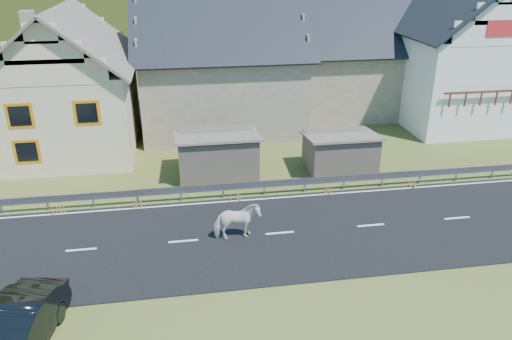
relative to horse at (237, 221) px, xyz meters
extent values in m
plane|color=#414F1D|center=(1.80, 0.11, -0.82)|extent=(160.00, 160.00, 0.00)
cube|color=black|center=(1.80, 0.11, -0.80)|extent=(60.00, 7.00, 0.04)
cube|color=silver|center=(1.80, 0.11, -0.77)|extent=(60.00, 6.60, 0.01)
cube|color=#93969B|center=(1.80, 3.79, -0.24)|extent=(28.00, 0.08, 0.34)
cube|color=#93969B|center=(-10.20, 3.81, -0.47)|extent=(0.10, 0.06, 0.70)
cube|color=#93969B|center=(-8.20, 3.81, -0.47)|extent=(0.10, 0.06, 0.70)
cube|color=#93969B|center=(-6.20, 3.81, -0.47)|extent=(0.10, 0.06, 0.70)
cube|color=#93969B|center=(-4.20, 3.81, -0.47)|extent=(0.10, 0.06, 0.70)
cube|color=#93969B|center=(-2.20, 3.81, -0.47)|extent=(0.10, 0.06, 0.70)
cube|color=#93969B|center=(-0.20, 3.81, -0.47)|extent=(0.10, 0.06, 0.70)
cube|color=#93969B|center=(1.80, 3.81, -0.47)|extent=(0.10, 0.06, 0.70)
cube|color=#93969B|center=(3.80, 3.81, -0.47)|extent=(0.10, 0.06, 0.70)
cube|color=#93969B|center=(5.80, 3.81, -0.47)|extent=(0.10, 0.06, 0.70)
cube|color=#93969B|center=(7.80, 3.81, -0.47)|extent=(0.10, 0.06, 0.70)
cube|color=#93969B|center=(9.80, 3.81, -0.47)|extent=(0.10, 0.06, 0.70)
cube|color=#93969B|center=(11.80, 3.81, -0.47)|extent=(0.10, 0.06, 0.70)
cube|color=#93969B|center=(13.80, 3.81, -0.47)|extent=(0.10, 0.06, 0.70)
cube|color=brown|center=(-0.20, 6.61, 0.28)|extent=(4.30, 3.30, 2.40)
cube|color=brown|center=(6.30, 6.11, 0.18)|extent=(3.80, 2.90, 2.20)
cube|color=beige|center=(-8.20, 12.11, 1.68)|extent=(7.00, 9.00, 5.00)
cube|color=orange|center=(-9.80, 7.61, 2.58)|extent=(1.30, 0.12, 1.30)
cube|color=orange|center=(-6.60, 7.61, 2.58)|extent=(1.30, 0.12, 1.30)
cube|color=orange|center=(-9.80, 7.61, 0.68)|extent=(1.30, 0.12, 1.30)
cube|color=tan|center=(-10.20, 13.61, 5.74)|extent=(0.70, 0.70, 2.40)
cube|color=tan|center=(0.80, 15.11, 1.68)|extent=(10.00, 9.00, 5.00)
cube|color=tan|center=(10.80, 17.11, 1.48)|extent=(9.00, 8.00, 4.60)
cube|color=white|center=(16.80, 14.11, 2.18)|extent=(8.00, 10.00, 6.00)
cube|color=red|center=(16.80, 9.08, 5.98)|extent=(2.60, 0.06, 0.90)
cube|color=brown|center=(16.80, 8.86, 2.38)|extent=(6.80, 0.12, 0.12)
ellipsoid|color=#232F11|center=(6.80, 180.11, -20.82)|extent=(440.00, 280.00, 260.00)
imported|color=white|center=(0.00, 0.00, 0.00)|extent=(1.02, 1.92, 1.56)
imported|color=black|center=(-7.15, -5.25, -0.07)|extent=(2.41, 4.75, 1.49)
camera|label=1|loc=(-2.05, -17.52, 10.03)|focal=35.00mm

